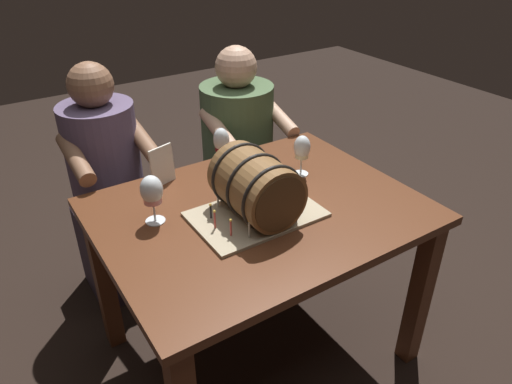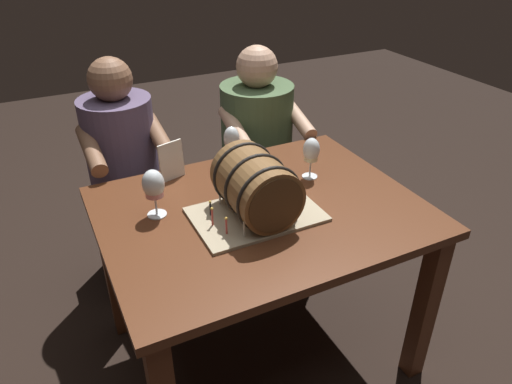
{
  "view_description": "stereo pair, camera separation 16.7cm",
  "coord_description": "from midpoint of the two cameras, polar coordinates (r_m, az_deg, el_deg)",
  "views": [
    {
      "loc": [
        -0.82,
        -1.25,
        1.7
      ],
      "look_at": [
        -0.04,
        -0.04,
        0.85
      ],
      "focal_mm": 33.43,
      "sensor_mm": 36.0,
      "label": 1
    },
    {
      "loc": [
        -0.68,
        -1.33,
        1.7
      ],
      "look_at": [
        -0.04,
        -0.04,
        0.85
      ],
      "focal_mm": 33.43,
      "sensor_mm": 36.0,
      "label": 2
    }
  ],
  "objects": [
    {
      "name": "ground_plane",
      "position": [
        2.26,
        -1.88,
        -18.12
      ],
      "size": [
        8.0,
        8.0,
        0.0
      ],
      "primitive_type": "plane",
      "color": "black"
    },
    {
      "name": "dining_table",
      "position": [
        1.84,
        -2.21,
        -5.09
      ],
      "size": [
        1.17,
        0.9,
        0.75
      ],
      "color": "#562D19",
      "rests_on": "ground"
    },
    {
      "name": "barrel_cake",
      "position": [
        1.66,
        -2.87,
        0.37
      ],
      "size": [
        0.46,
        0.31,
        0.25
      ],
      "color": "tan",
      "rests_on": "dining_table"
    },
    {
      "name": "wine_glass_red",
      "position": [
        1.98,
        -6.6,
        5.87
      ],
      "size": [
        0.07,
        0.07,
        0.19
      ],
      "color": "white",
      "rests_on": "dining_table"
    },
    {
      "name": "wine_glass_white",
      "position": [
        1.94,
        3.08,
        5.07
      ],
      "size": [
        0.07,
        0.07,
        0.17
      ],
      "color": "white",
      "rests_on": "dining_table"
    },
    {
      "name": "wine_glass_rose",
      "position": [
        1.69,
        -15.16,
        -0.09
      ],
      "size": [
        0.08,
        0.08,
        0.18
      ],
      "color": "white",
      "rests_on": "dining_table"
    },
    {
      "name": "menu_card",
      "position": [
        1.94,
        -13.6,
        3.02
      ],
      "size": [
        0.11,
        0.05,
        0.16
      ],
      "primitive_type": "cube",
      "rotation": [
        -0.05,
        0.0,
        0.28
      ],
      "color": "silver",
      "rests_on": "dining_table"
    },
    {
      "name": "person_seated_left",
      "position": [
        2.37,
        -18.92,
        -0.55
      ],
      "size": [
        0.37,
        0.46,
        1.17
      ],
      "color": "#372D40",
      "rests_on": "ground"
    },
    {
      "name": "person_seated_right",
      "position": [
        2.58,
        -3.99,
        4.05
      ],
      "size": [
        0.43,
        0.51,
        1.14
      ],
      "color": "#2A3A24",
      "rests_on": "ground"
    }
  ]
}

